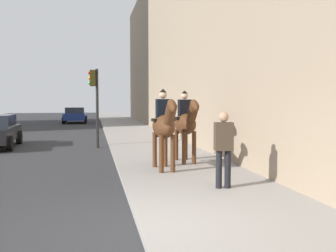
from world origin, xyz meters
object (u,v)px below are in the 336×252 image
object	(u,v)px
traffic_light_near_curb	(95,95)
pedestrian_greeting	(224,145)
mounted_horse_far	(186,123)
mounted_horse_near	(164,125)
car_near_lane	(75,115)

from	to	relation	value
traffic_light_near_curb	pedestrian_greeting	bearing A→B (deg)	-162.53
mounted_horse_far	pedestrian_greeting	distance (m)	3.55
mounted_horse_near	car_near_lane	bearing A→B (deg)	-174.16
pedestrian_greeting	car_near_lane	world-z (taller)	pedestrian_greeting
mounted_horse_far	traffic_light_near_curb	distance (m)	5.96
mounted_horse_near	traffic_light_near_curb	bearing A→B (deg)	-165.93
mounted_horse_near	traffic_light_near_curb	xyz separation A→B (m)	(6.34, 1.86, 0.94)
mounted_horse_far	pedestrian_greeting	xyz separation A→B (m)	(-3.54, 0.02, -0.28)
mounted_horse_far	traffic_light_near_curb	xyz separation A→B (m)	(5.19, 2.77, 0.95)
mounted_horse_far	car_near_lane	distance (m)	24.65
mounted_horse_near	traffic_light_near_curb	world-z (taller)	traffic_light_near_curb
traffic_light_near_curb	mounted_horse_far	bearing A→B (deg)	-151.94
mounted_horse_near	traffic_light_near_curb	distance (m)	6.67
pedestrian_greeting	car_near_lane	xyz separation A→B (m)	(27.76, 4.51, -0.34)
mounted_horse_near	traffic_light_near_curb	size ratio (longest dim) A/B	0.66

